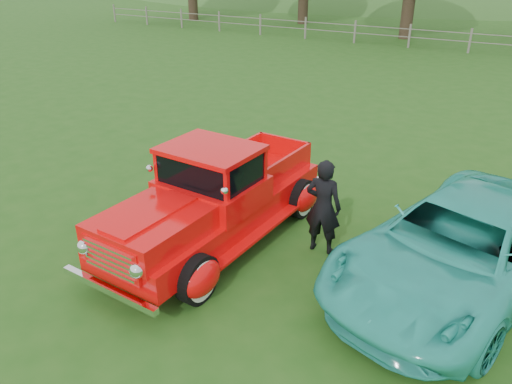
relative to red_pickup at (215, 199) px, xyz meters
The scene contains 6 objects.
ground 1.40m from the red_pickup, 43.30° to the right, with size 140.00×140.00×0.00m, color #225316.
distant_hills 59.01m from the red_pickup, 93.17° to the left, with size 116.00×60.00×18.00m.
fence_line 21.23m from the red_pickup, 87.74° to the left, with size 48.00×0.12×1.20m.
red_pickup is the anchor object (origin of this frame).
teal_sedan 3.99m from the red_pickup, 10.22° to the left, with size 2.31×5.01×1.39m, color #2EBAA8.
man 1.85m from the red_pickup, 19.41° to the left, with size 0.61×0.40×1.66m, color black.
Camera 1 is at (3.60, -5.46, 4.64)m, focal length 35.00 mm.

